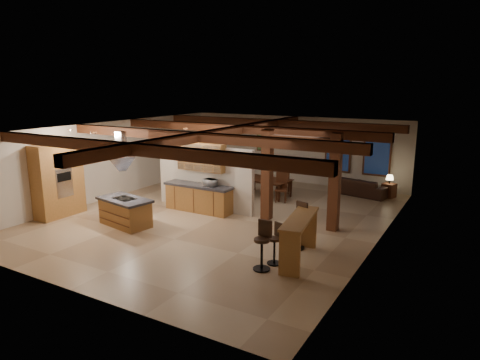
{
  "coord_description": "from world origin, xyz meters",
  "views": [
    {
      "loc": [
        7.26,
        -11.41,
        4.25
      ],
      "look_at": [
        0.41,
        0.5,
        1.17
      ],
      "focal_mm": 32.0,
      "sensor_mm": 36.0,
      "label": 1
    }
  ],
  "objects_px": {
    "dining_table": "(265,188)",
    "sofa": "(359,186)",
    "kitchen_island": "(125,212)",
    "bar_counter": "(300,231)"
  },
  "relations": [
    {
      "from": "kitchen_island",
      "to": "sofa",
      "type": "bearing_deg",
      "value": 54.57
    },
    {
      "from": "sofa",
      "to": "kitchen_island",
      "type": "bearing_deg",
      "value": 66.09
    },
    {
      "from": "sofa",
      "to": "bar_counter",
      "type": "bearing_deg",
      "value": 104.9
    },
    {
      "from": "dining_table",
      "to": "bar_counter",
      "type": "bearing_deg",
      "value": -49.8
    },
    {
      "from": "kitchen_island",
      "to": "sofa",
      "type": "relative_size",
      "value": 0.84
    },
    {
      "from": "dining_table",
      "to": "kitchen_island",
      "type": "bearing_deg",
      "value": -106.11
    },
    {
      "from": "sofa",
      "to": "bar_counter",
      "type": "height_order",
      "value": "bar_counter"
    },
    {
      "from": "dining_table",
      "to": "sofa",
      "type": "distance_m",
      "value": 3.73
    },
    {
      "from": "kitchen_island",
      "to": "sofa",
      "type": "height_order",
      "value": "kitchen_island"
    },
    {
      "from": "kitchen_island",
      "to": "sofa",
      "type": "distance_m",
      "value": 9.04
    }
  ]
}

